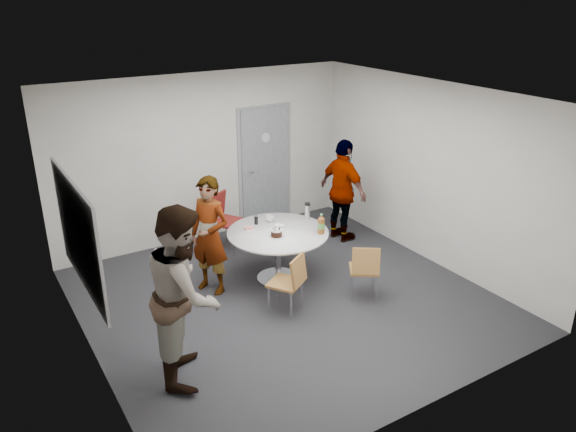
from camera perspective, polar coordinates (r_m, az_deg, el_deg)
floor at (r=7.61m, az=-0.19°, el=-8.45°), size 5.00×5.00×0.00m
ceiling at (r=6.65m, az=-0.21°, el=11.99°), size 5.00×5.00×0.00m
wall_back at (r=9.13m, az=-8.50°, el=5.86°), size 5.00×0.00×5.00m
wall_left at (r=6.19m, az=-20.34°, el=-3.38°), size 0.00×5.00×5.00m
wall_right at (r=8.53m, az=14.30°, el=4.23°), size 0.00×5.00×5.00m
wall_front at (r=5.26m, az=14.37°, el=-7.31°), size 5.00×0.00×5.00m
door at (r=9.68m, az=-2.37°, el=5.01°), size 1.02×0.17×2.12m
whiteboard at (r=6.34m, az=-20.51°, el=-1.81°), size 0.04×1.90×1.25m
table at (r=7.84m, az=-0.85°, el=-2.23°), size 1.41×1.41×1.03m
chair_near_left at (r=7.08m, az=0.31°, el=-6.41°), size 0.54×0.55×0.81m
chair_near_right at (r=7.46m, az=7.81°, el=-5.16°), size 0.53×0.54×0.79m
chair_far at (r=8.86m, az=-6.55°, el=0.05°), size 0.62×0.63×0.92m
person_main at (r=7.54m, az=-7.96°, el=-2.00°), size 0.62×0.71×1.63m
person_left at (r=5.92m, az=-10.47°, el=-7.73°), size 1.06×1.16×1.93m
person_right at (r=9.09m, az=5.62°, el=2.56°), size 0.52×1.03×1.69m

